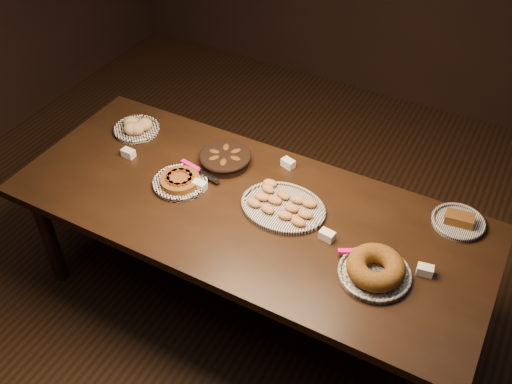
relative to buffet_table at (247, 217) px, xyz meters
The scene contains 9 objects.
ground 0.68m from the buffet_table, ahead, with size 5.00×5.00×0.00m, color black.
buffet_table is the anchor object (origin of this frame).
apple_tart_plate 0.40m from the buffet_table, behind, with size 0.33×0.29×0.06m.
madeleine_platter 0.20m from the buffet_table, 24.54° to the left, with size 0.43×0.35×0.05m.
bundt_cake_plate 0.72m from the buffet_table, ahead, with size 0.35×0.33×0.10m.
croissant_basket 0.38m from the buffet_table, 138.02° to the left, with size 0.30×0.30×0.07m.
bread_roll_plate 0.90m from the buffet_table, 164.20° to the left, with size 0.27×0.27×0.08m.
loaf_plate 1.03m from the buffet_table, 21.85° to the left, with size 0.26×0.26×0.06m.
tent_cards 0.14m from the buffet_table, 51.82° to the left, with size 1.73×0.45×0.04m.
Camera 1 is at (1.02, -1.78, 2.70)m, focal length 40.00 mm.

